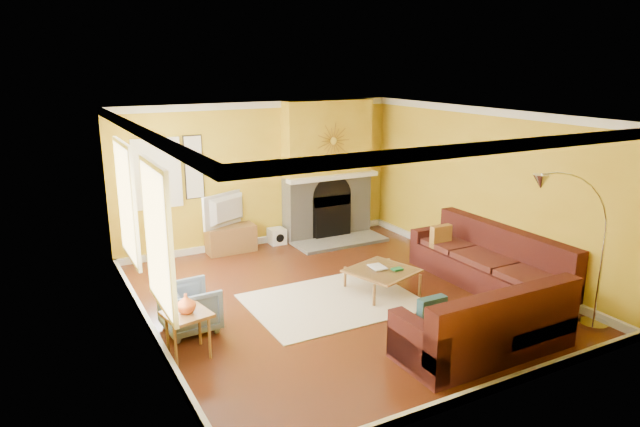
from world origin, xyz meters
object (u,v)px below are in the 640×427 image
coffee_table (382,280)px  media_console (231,239)px  armchair (190,308)px  arc_lamp (572,256)px  sectional_sofa (446,277)px  side_table (188,334)px

coffee_table → media_console: 3.20m
armchair → arc_lamp: bearing=-124.0°
sectional_sofa → arc_lamp: bearing=-63.4°
armchair → coffee_table: bearing=-95.7°
armchair → side_table: 0.68m
coffee_table → side_table: 3.19m
coffee_table → armchair: armchair is taller
armchair → arc_lamp: (4.15, -2.43, 0.77)m
media_console → arc_lamp: 5.89m
coffee_table → armchair: 2.93m
sectional_sofa → coffee_table: (-0.49, 0.87, -0.27)m
sectional_sofa → coffee_table: bearing=119.6°
media_console → side_table: (-1.76, -3.42, 0.03)m
coffee_table → media_console: bearing=115.6°
media_console → sectional_sofa: bearing=-63.4°
media_console → arc_lamp: (2.61, -5.21, 0.84)m
side_table → armchair: bearing=71.7°
media_console → armchair: bearing=-119.1°
arc_lamp → armchair: bearing=149.6°
sectional_sofa → media_console: bearing=116.6°
coffee_table → side_table: size_ratio=1.65×
side_table → arc_lamp: bearing=-22.3°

